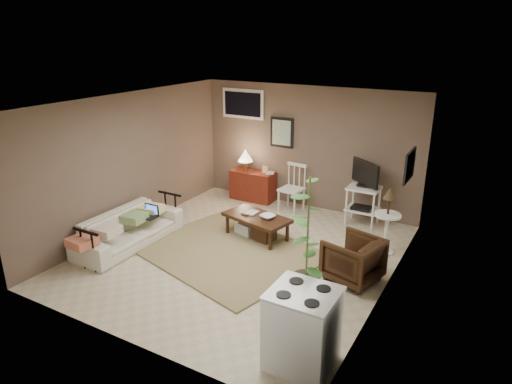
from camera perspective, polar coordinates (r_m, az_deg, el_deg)
The scene contains 20 objects.
floor at distance 7.34m, azimuth -1.80°, elevation -7.75°, with size 5.00×5.00×0.00m, color #C1B293.
art_back at distance 9.16m, azimuth 3.25°, elevation 7.43°, with size 0.50×0.03×0.60m, color black.
art_right at distance 6.96m, azimuth 18.66°, elevation 3.14°, with size 0.03×0.60×0.45m, color black.
window at distance 9.50m, azimuth -1.64°, elevation 10.95°, with size 0.96×0.03×0.60m, color silver.
rug at distance 7.40m, azimuth -3.54°, elevation -7.42°, with size 2.69×2.15×0.03m, color olive.
coffee_table at distance 7.78m, azimuth 0.05°, elevation -4.14°, with size 1.24×0.82×0.43m.
sofa at distance 7.78m, azimuth -15.68°, elevation -3.83°, with size 1.91×0.56×0.75m, color beige.
sofa_pillows at distance 7.58m, azimuth -16.66°, elevation -3.86°, with size 0.37×1.82×0.13m, color beige, non-canonical shape.
sofa_end_rails at distance 7.73m, azimuth -15.07°, elevation -4.36°, with size 0.51×1.91×0.64m, color black, non-canonical shape.
laptop at distance 7.83m, azimuth -13.12°, elevation -2.57°, with size 0.29×0.21×0.20m.
red_console at distance 9.52m, azimuth -0.47°, elevation 1.19°, with size 0.92×0.41×1.07m.
spindle_chair at distance 8.93m, azimuth 4.52°, elevation 0.33°, with size 0.46×0.46×0.93m.
tv_stand at distance 8.42m, azimuth 13.31°, elevation 0.07°, with size 0.60×0.47×1.19m.
side_table at distance 7.39m, azimuth 16.17°, elevation -2.53°, with size 0.41×0.41×1.10m.
armchair at distance 6.61m, azimuth 12.04°, elevation -7.98°, with size 0.69×0.65×0.71m, color black.
potted_plant at distance 5.79m, azimuth 6.48°, elevation -5.55°, with size 0.43×0.43×1.73m.
stove at distance 4.96m, azimuth 5.81°, elevation -16.64°, with size 0.68×0.63×0.89m.
bowl at distance 7.58m, azimuth 1.47°, elevation -2.45°, with size 0.24×0.06×0.24m, color #321C0D.
book_table at distance 7.83m, azimuth -1.06°, elevation -1.71°, with size 0.18×0.02×0.24m, color #321C0D.
book_console at distance 9.28m, azimuth 1.30°, elevation 2.98°, with size 0.16×0.02×0.21m, color #321C0D.
Camera 1 is at (3.42, -5.56, 3.35)m, focal length 32.00 mm.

